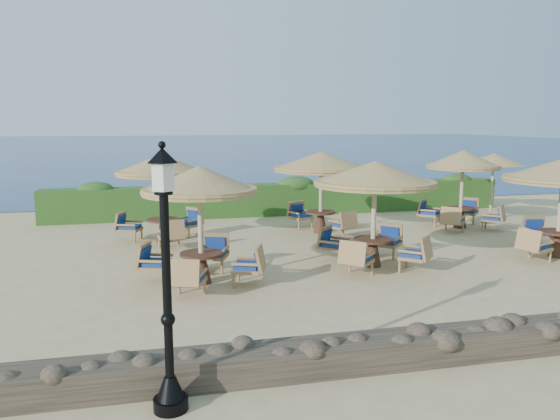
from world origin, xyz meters
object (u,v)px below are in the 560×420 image
(cafe_set_0, at_px, (200,206))
(cafe_set_4, at_px, (321,170))
(cafe_set_1, at_px, (374,192))
(cafe_set_3, at_px, (161,180))
(extra_parasol, at_px, (494,159))
(cafe_set_5, at_px, (462,178))
(lamp_post, at_px, (167,292))

(cafe_set_0, relative_size, cafe_set_4, 0.93)
(cafe_set_1, bearing_deg, cafe_set_3, 141.49)
(extra_parasol, bearing_deg, cafe_set_0, -150.70)
(extra_parasol, bearing_deg, cafe_set_1, -140.71)
(cafe_set_4, distance_m, cafe_set_5, 4.94)
(extra_parasol, height_order, cafe_set_5, cafe_set_5)
(cafe_set_4, bearing_deg, cafe_set_0, -131.63)
(cafe_set_0, bearing_deg, lamp_post, -98.99)
(cafe_set_3, bearing_deg, cafe_set_0, -80.56)
(cafe_set_4, bearing_deg, lamp_post, -116.68)
(extra_parasol, distance_m, cafe_set_4, 7.67)
(cafe_set_3, bearing_deg, extra_parasol, 9.16)
(cafe_set_0, xyz_separation_m, cafe_set_5, (9.20, 4.55, -0.04))
(cafe_set_0, distance_m, cafe_set_4, 6.46)
(lamp_post, bearing_deg, extra_parasol, 43.60)
(cafe_set_3, bearing_deg, lamp_post, -90.55)
(cafe_set_3, bearing_deg, cafe_set_4, 2.81)
(cafe_set_0, relative_size, cafe_set_5, 1.08)
(cafe_set_0, xyz_separation_m, cafe_set_1, (4.33, 0.52, 0.12))
(cafe_set_1, distance_m, cafe_set_5, 6.33)
(cafe_set_0, height_order, cafe_set_1, same)
(cafe_set_3, bearing_deg, cafe_set_1, -38.51)
(cafe_set_1, relative_size, cafe_set_3, 1.09)
(lamp_post, distance_m, cafe_set_4, 11.46)
(cafe_set_5, bearing_deg, cafe_set_0, -153.66)
(lamp_post, height_order, extra_parasol, lamp_post)
(lamp_post, height_order, cafe_set_1, lamp_post)
(cafe_set_3, relative_size, cafe_set_5, 1.05)
(lamp_post, height_order, cafe_set_4, lamp_post)
(extra_parasol, relative_size, cafe_set_0, 0.84)
(lamp_post, xyz_separation_m, extra_parasol, (12.60, 12.00, 0.62))
(cafe_set_1, height_order, cafe_set_4, same)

